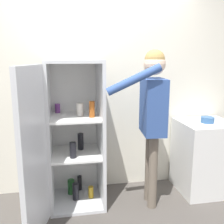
% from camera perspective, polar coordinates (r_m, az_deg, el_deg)
% --- Properties ---
extents(wall_back, '(7.00, 0.06, 2.55)m').
position_cam_1_polar(wall_back, '(3.27, -3.92, 4.78)').
color(wall_back, silver).
rests_on(wall_back, ground_plane).
extents(refrigerator, '(0.79, 1.21, 1.65)m').
position_cam_1_polar(refrigerator, '(2.91, -9.56, -5.56)').
color(refrigerator, silver).
rests_on(refrigerator, ground_plane).
extents(person, '(0.68, 0.53, 1.76)m').
position_cam_1_polar(person, '(2.87, 8.76, 0.99)').
color(person, '#726656').
rests_on(person, ground_plane).
extents(counter, '(0.63, 0.63, 0.90)m').
position_cam_1_polar(counter, '(3.55, 19.33, -9.09)').
color(counter, white).
rests_on(counter, ground_plane).
extents(bowl, '(0.16, 0.16, 0.07)m').
position_cam_1_polar(bowl, '(3.38, 20.07, -1.61)').
color(bowl, '#335B8E').
rests_on(bowl, counter).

